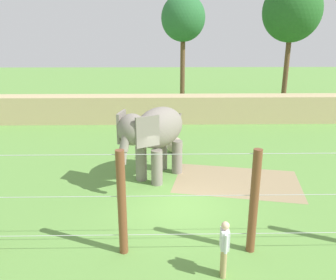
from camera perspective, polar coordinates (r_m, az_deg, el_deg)
name	(u,v)px	position (r m, az deg, el deg)	size (l,w,h in m)	color
ground_plane	(180,206)	(13.32, 1.99, -11.11)	(120.00, 120.00, 0.00)	#609342
dirt_patch	(237,181)	(15.72, 11.53, -6.85)	(5.51, 3.42, 0.01)	#937F5B
embankment_wall	(170,109)	(25.69, 0.42, 5.28)	(36.00, 1.80, 2.01)	tan
elephant	(155,132)	(14.99, -2.24, 1.31)	(3.43, 4.00, 3.34)	gray
enrichment_ball	(175,145)	(18.92, 1.12, -0.83)	(0.91, 0.91, 0.91)	gray
cable_fence	(187,203)	(10.05, 3.19, -10.52)	(12.91, 0.26, 3.29)	brown
zookeeper	(224,246)	(9.59, 9.48, -17.31)	(0.23, 0.58, 1.67)	tan
tree_far_left	(183,19)	(32.57, 2.58, 19.76)	(4.00, 4.00, 9.96)	brown
tree_left_of_centre	(292,11)	(32.62, 20.19, 19.69)	(4.97, 4.97, 10.94)	brown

